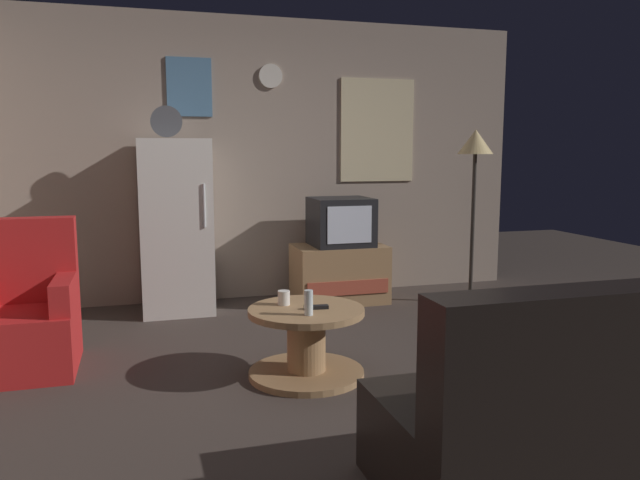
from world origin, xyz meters
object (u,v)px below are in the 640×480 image
(crt_tv, at_px, (341,222))
(standing_lamp, at_px, (475,155))
(wine_glass, at_px, (309,303))
(remote_control, at_px, (316,307))
(couch, at_px, (592,419))
(armchair, at_px, (20,318))
(fridge, at_px, (175,226))
(mug_ceramic_white, at_px, (284,298))
(coffee_table, at_px, (306,342))
(tv_stand, at_px, (339,274))

(crt_tv, bearing_deg, standing_lamp, -16.92)
(wine_glass, xyz_separation_m, remote_control, (0.08, 0.13, -0.06))
(remote_control, bearing_deg, couch, -58.79)
(wine_glass, relative_size, armchair, 0.16)
(fridge, xyz_separation_m, standing_lamp, (2.64, -0.44, 0.60))
(crt_tv, relative_size, remote_control, 3.60)
(wine_glass, xyz_separation_m, mug_ceramic_white, (-0.08, 0.28, -0.03))
(standing_lamp, height_order, wine_glass, standing_lamp)
(fridge, distance_m, mug_ceramic_white, 1.86)
(crt_tv, height_order, coffee_table, crt_tv)
(wine_glass, distance_m, remote_control, 0.16)
(coffee_table, distance_m, couch, 1.78)
(coffee_table, xyz_separation_m, remote_control, (0.05, -0.04, 0.23))
(remote_control, bearing_deg, coffee_table, 151.27)
(remote_control, bearing_deg, tv_stand, 74.10)
(wine_glass, bearing_deg, coffee_table, 79.92)
(tv_stand, bearing_deg, fridge, 176.83)
(tv_stand, height_order, mug_ceramic_white, tv_stand)
(coffee_table, height_order, remote_control, remote_control)
(standing_lamp, xyz_separation_m, mug_ceramic_white, (-2.09, -1.32, -0.88))
(tv_stand, height_order, couch, couch)
(standing_lamp, bearing_deg, couch, -111.44)
(crt_tv, xyz_separation_m, mug_ceramic_white, (-0.93, -1.67, -0.27))
(remote_control, bearing_deg, fridge, 116.99)
(tv_stand, distance_m, wine_glass, 2.14)
(crt_tv, distance_m, coffee_table, 2.04)
(coffee_table, height_order, armchair, armchair)
(coffee_table, bearing_deg, crt_tv, 65.63)
(crt_tv, xyz_separation_m, couch, (-0.03, -3.39, -0.44))
(standing_lamp, bearing_deg, wine_glass, -141.29)
(remote_control, bearing_deg, crt_tv, 73.76)
(tv_stand, bearing_deg, coffee_table, -114.03)
(standing_lamp, bearing_deg, armchair, -167.89)
(standing_lamp, bearing_deg, crt_tv, 163.08)
(crt_tv, bearing_deg, armchair, -155.70)
(couch, bearing_deg, remote_control, 114.91)
(tv_stand, distance_m, couch, 3.40)
(tv_stand, bearing_deg, mug_ceramic_white, -118.62)
(couch, bearing_deg, crt_tv, 89.42)
(crt_tv, distance_m, mug_ceramic_white, 1.93)
(coffee_table, height_order, couch, couch)
(couch, bearing_deg, fridge, 112.62)
(remote_control, relative_size, couch, 0.09)
(fridge, bearing_deg, wine_glass, -72.54)
(mug_ceramic_white, bearing_deg, couch, -62.57)
(standing_lamp, distance_m, armchair, 3.92)
(coffee_table, xyz_separation_m, mug_ceramic_white, (-0.11, 0.12, 0.26))
(fridge, distance_m, tv_stand, 1.55)
(coffee_table, bearing_deg, couch, -64.05)
(crt_tv, distance_m, standing_lamp, 1.36)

